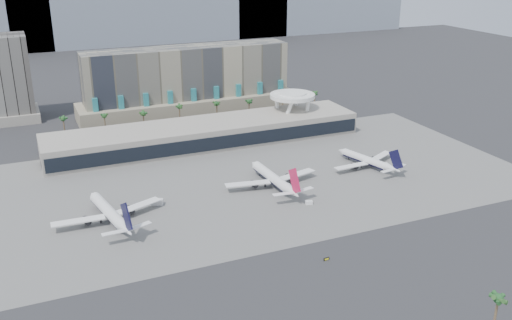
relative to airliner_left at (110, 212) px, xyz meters
name	(u,v)px	position (x,y,z in m)	size (l,w,h in m)	color
ground	(298,232)	(64.08, -36.55, -4.01)	(900.00, 900.00, 0.00)	#232326
apron_pad	(244,180)	(64.08, 18.45, -3.98)	(260.00, 130.00, 0.06)	#5B5B59
mountain_ridge	(125,15)	(91.96, 433.45, 25.88)	(680.00, 60.00, 70.00)	gray
hotel	(188,87)	(74.08, 137.86, 12.80)	(140.00, 30.00, 42.00)	gray
office_tower	(9,84)	(-30.92, 163.45, 18.93)	(30.00, 30.00, 52.00)	black
terminal	(206,133)	(64.08, 73.29, 2.51)	(170.00, 32.50, 14.50)	#A8A294
saucer_structure	(292,98)	(119.08, 79.45, 14.45)	(26.00, 26.00, 21.89)	white
palm_row	(198,108)	(71.08, 108.45, 6.49)	(157.80, 2.80, 13.10)	brown
airliner_left	(110,212)	(0.00, 0.00, 0.00)	(44.01, 45.69, 15.88)	white
airliner_centre	(273,178)	(73.31, 6.29, 0.01)	(44.76, 46.13, 15.92)	white
airliner_right	(367,160)	(125.53, 10.02, -0.50)	(37.95, 39.35, 13.91)	white
service_vehicle_a	(157,202)	(20.56, 8.00, -2.75)	(5.15, 2.52, 2.52)	silver
service_vehicle_b	(309,202)	(79.29, -16.56, -3.23)	(3.03, 1.73, 1.56)	white
taxiway_sign	(326,259)	(63.47, -58.99, -3.51)	(2.20, 0.53, 0.99)	black
near_palm_b	(497,304)	(82.85, -114.84, 8.91)	(6.00, 6.00, 15.85)	brown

